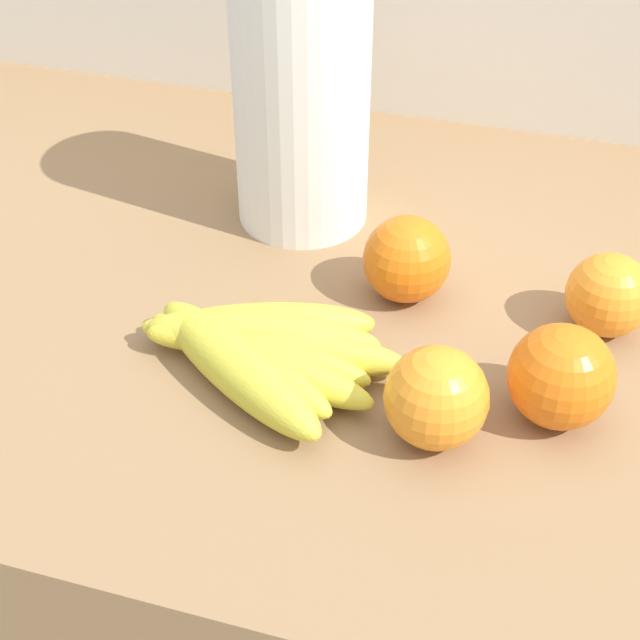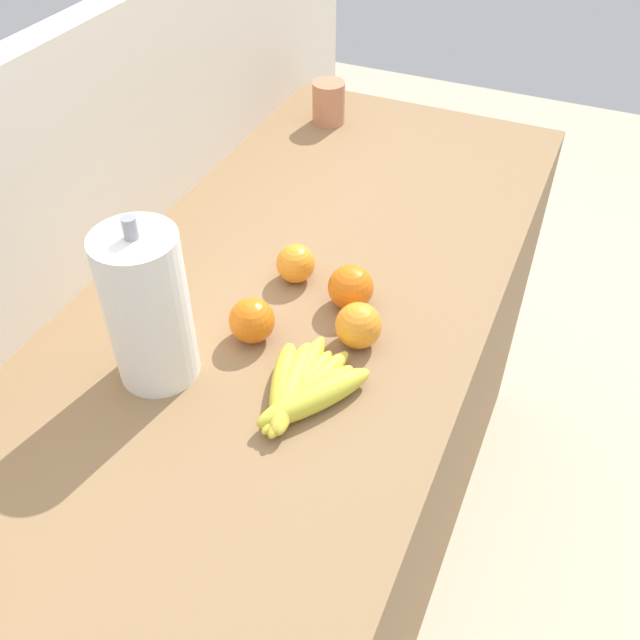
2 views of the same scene
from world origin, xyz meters
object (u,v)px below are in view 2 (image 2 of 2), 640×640
Objects in this scene: paper_towel_roll at (148,309)px; orange_right at (351,287)px; banana_bunch at (301,390)px; orange_front at (252,320)px; orange_back_right at (358,326)px; mug at (329,103)px; orange_center at (296,263)px.

orange_right is at bearing -39.13° from paper_towel_roll.
banana_bunch is 2.78× the size of orange_right.
orange_front is (-0.13, 0.11, -0.00)m from orange_right.
orange_front reaches higher than banana_bunch.
paper_towel_roll is at bearing 141.32° from orange_front.
mug is at bearing 26.70° from orange_back_right.
paper_towel_roll is (-0.17, 0.25, 0.09)m from orange_back_right.
paper_towel_roll reaches higher than orange_center.
banana_bunch is at bearing 167.35° from orange_back_right.
banana_bunch is at bearing -125.25° from orange_front.
orange_back_right is at bearing -124.02° from orange_center.
orange_center is (0.03, 0.11, -0.00)m from orange_right.
mug reaches higher than orange_center.
paper_towel_roll is (-0.12, 0.09, 0.09)m from orange_front.
mug is (0.81, 0.30, 0.03)m from banana_bunch.
mug reaches higher than orange_front.
orange_center reaches higher than banana_bunch.
orange_center is at bearing 0.31° from orange_front.
orange_center is 0.25× the size of paper_towel_roll.
banana_bunch is 3.13× the size of orange_center.
orange_right is 0.09m from orange_back_right.
paper_towel_roll is at bearing -174.15° from mug.
orange_front is 0.74m from mug.
orange_center is at bearing 55.98° from orange_back_right.
mug reaches higher than orange_right.
orange_center is at bearing 26.64° from banana_bunch.
orange_front is 0.17m from paper_towel_roll.
orange_right is 0.17m from orange_front.
orange_back_right is (-0.08, -0.04, -0.00)m from orange_right.
orange_center is 0.92× the size of orange_back_right.
paper_towel_roll reaches higher than banana_bunch.
orange_right reaches higher than orange_back_right.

